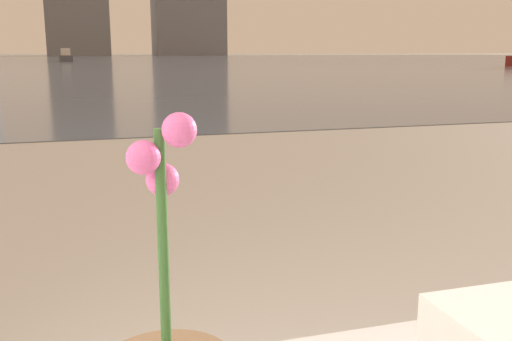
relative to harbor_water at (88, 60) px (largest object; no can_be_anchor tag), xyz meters
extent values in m
cylinder|color=#38662D|center=(-0.55, -61.19, 0.80)|extent=(0.01, 0.01, 0.27)
sphere|color=pink|center=(-0.53, -61.20, 0.93)|extent=(0.04, 0.04, 0.04)
sphere|color=pink|center=(-0.56, -61.19, 0.90)|extent=(0.04, 0.04, 0.04)
sphere|color=pink|center=(-0.54, -61.17, 0.87)|extent=(0.04, 0.04, 0.04)
cube|color=slate|center=(0.00, 0.00, 0.00)|extent=(180.00, 110.00, 0.01)
cube|color=#4C4C51|center=(-2.01, -6.35, 0.28)|extent=(1.28, 3.23, 0.55)
cube|color=silver|center=(-2.01, -6.35, 0.88)|extent=(0.86, 1.23, 0.63)
camera|label=1|loc=(-0.62, -61.79, 1.01)|focal=40.00mm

